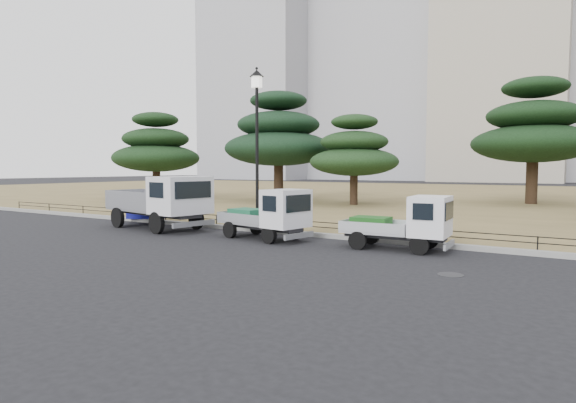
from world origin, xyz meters
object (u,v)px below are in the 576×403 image
Objects in this scene: truck_large at (161,200)px; truck_kei_rear at (404,223)px; tarp_pile at (148,209)px; street_lamp at (257,121)px; truck_kei_front at (269,214)px.

truck_kei_rear is (10.04, 0.37, -0.37)m from truck_large.
tarp_pile is (-2.80, 1.81, -0.63)m from truck_large.
street_lamp is 7.42m from tarp_pile.
truck_kei_front reaches higher than truck_kei_rear.
truck_large reaches higher than truck_kei_front.
tarp_pile is (-6.40, 0.10, -3.76)m from street_lamp.
truck_kei_front is 8.36m from tarp_pile.
street_lamp reaches higher than truck_kei_rear.
street_lamp is at bearing 35.53° from truck_large.
street_lamp is at bearing 165.39° from truck_kei_rear.
truck_kei_rear reaches higher than tarp_pile.
truck_kei_rear is at bearing -11.71° from street_lamp.
truck_kei_front is 1.80× the size of tarp_pile.
truck_large is 5.36m from truck_kei_front.
truck_kei_front is at bearing 9.60° from truck_large.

